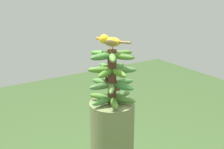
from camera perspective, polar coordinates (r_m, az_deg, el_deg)
banana_bunch at (r=1.51m, az=-0.00°, el=-0.58°), size 0.27×0.28×0.30m
perched_bird at (r=1.46m, az=-0.52°, el=6.91°), size 0.17×0.13×0.08m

